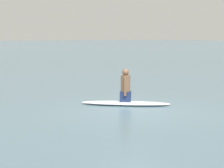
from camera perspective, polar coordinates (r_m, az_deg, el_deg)
The scene contains 3 objects.
ground_plane at distance 11.39m, azimuth 3.05°, elevation -3.91°, with size 400.00×400.00×0.00m, color slate.
surfboard at distance 12.33m, azimuth 1.96°, elevation -2.79°, with size 2.81×0.61×0.12m, color white.
person_paddler at distance 12.26m, azimuth 1.97°, elevation -0.39°, with size 0.43×0.43×1.02m.
Camera 1 is at (7.92, 7.90, 2.12)m, focal length 62.96 mm.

